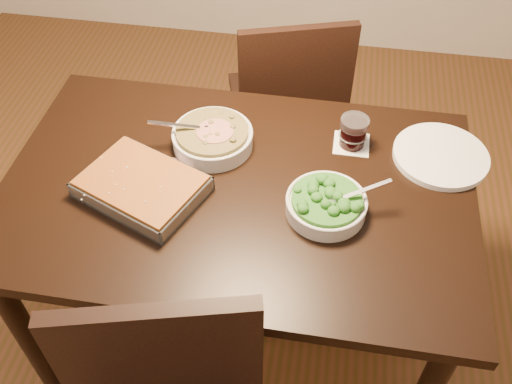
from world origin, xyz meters
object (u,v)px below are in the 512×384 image
(table, at_px, (238,207))
(wine_tumbler, at_px, (353,131))
(broccoli_bowl, at_px, (326,204))
(dinner_plate, at_px, (441,156))
(stew_bowl, at_px, (213,137))
(chair_far, at_px, (289,101))
(baking_dish, at_px, (142,186))

(table, xyz_separation_m, wine_tumbler, (0.33, 0.24, 0.15))
(broccoli_bowl, bearing_deg, dinner_plate, 39.81)
(table, bearing_deg, stew_bowl, 123.45)
(wine_tumbler, height_order, chair_far, chair_far)
(stew_bowl, xyz_separation_m, baking_dish, (-0.16, -0.24, -0.01))
(baking_dish, relative_size, wine_tumbler, 4.15)
(stew_bowl, distance_m, baking_dish, 0.28)
(wine_tumbler, bearing_deg, chair_far, 117.53)
(baking_dish, bearing_deg, wine_tumbler, 50.75)
(table, relative_size, broccoli_bowl, 5.52)
(dinner_plate, bearing_deg, chair_far, 136.36)
(dinner_plate, xyz_separation_m, chair_far, (-0.53, 0.50, -0.25))
(table, distance_m, broccoli_bowl, 0.30)
(broccoli_bowl, bearing_deg, table, 168.39)
(table, relative_size, baking_dish, 3.42)
(baking_dish, height_order, chair_far, chair_far)
(stew_bowl, xyz_separation_m, broccoli_bowl, (0.37, -0.22, -0.00))
(broccoli_bowl, relative_size, wine_tumbler, 2.57)
(baking_dish, distance_m, chair_far, 0.91)
(stew_bowl, relative_size, dinner_plate, 0.95)
(table, height_order, dinner_plate, dinner_plate)
(baking_dish, xyz_separation_m, dinner_plate, (0.87, 0.30, -0.02))
(chair_far, bearing_deg, wine_tumbler, 99.48)
(table, relative_size, dinner_plate, 4.78)
(dinner_plate, height_order, chair_far, chair_far)
(table, bearing_deg, broccoli_bowl, -11.61)
(table, xyz_separation_m, baking_dish, (-0.27, -0.07, 0.12))
(baking_dish, distance_m, dinner_plate, 0.91)
(broccoli_bowl, height_order, wine_tumbler, wine_tumbler)
(stew_bowl, distance_m, broccoli_bowl, 0.43)
(stew_bowl, height_order, baking_dish, stew_bowl)
(table, distance_m, dinner_plate, 0.65)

